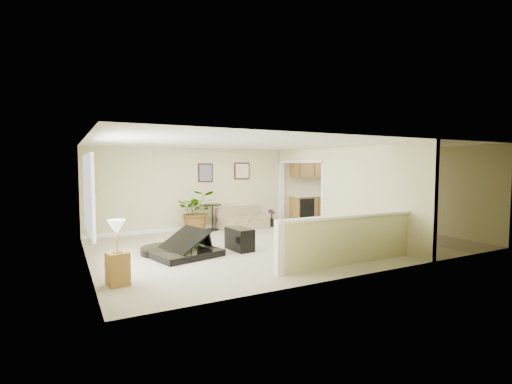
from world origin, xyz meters
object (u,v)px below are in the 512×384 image
accent_table (212,214)px  small_plant (271,219)px  loveseat (242,218)px  palm_plant (197,211)px  lamp_stand (117,258)px  piano (181,231)px  piano_bench (239,239)px

accent_table → small_plant: (1.96, -0.22, -0.27)m
loveseat → palm_plant: (-1.46, 0.07, 0.29)m
accent_table → palm_plant: bearing=-178.6°
accent_table → small_plant: accent_table is taller
accent_table → lamp_stand: 5.34m
piano → small_plant: size_ratio=3.29×
loveseat → lamp_stand: size_ratio=1.51×
piano_bench → small_plant: 3.52m
piano_bench → small_plant: small_plant is taller
piano_bench → loveseat: loveseat is taller
loveseat → palm_plant: bearing=168.4°
palm_plant → lamp_stand: palm_plant is taller
loveseat → small_plant: (0.99, -0.13, -0.09)m
palm_plant → lamp_stand: (-2.80, -4.20, -0.15)m
accent_table → loveseat: bearing=-5.1°
piano → lamp_stand: 2.17m
loveseat → piano: bearing=-145.5°
piano_bench → accent_table: bearing=81.6°
small_plant → lamp_stand: lamp_stand is taller
small_plant → lamp_stand: size_ratio=0.51×
lamp_stand → accent_table: bearing=52.0°
piano → loveseat: piano is taller
small_plant → accent_table: bearing=173.7°
piano → palm_plant: size_ratio=1.37×
small_plant → palm_plant: bearing=175.2°
piano_bench → accent_table: 2.85m
small_plant → lamp_stand: (-5.25, -3.99, 0.22)m
small_plant → lamp_stand: 6.60m
lamp_stand → loveseat: bearing=44.1°
loveseat → accent_table: (-0.97, 0.09, 0.18)m
accent_table → lamp_stand: size_ratio=0.73×
piano → accent_table: piano is taller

